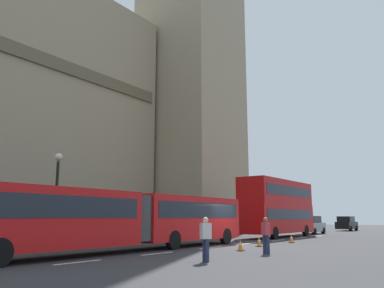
% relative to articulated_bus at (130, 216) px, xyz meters
% --- Properties ---
extents(ground_plane, '(160.00, 160.00, 0.00)m').
position_rel_articulated_bus_xyz_m(ground_plane, '(7.09, -1.99, -1.75)').
color(ground_plane, '#333335').
extents(lane_centre_marking, '(34.40, 0.16, 0.01)m').
position_rel_articulated_bus_xyz_m(lane_centre_marking, '(6.79, -1.99, -1.74)').
color(lane_centre_marking, silver).
rests_on(lane_centre_marking, ground_plane).
extents(articulated_bus, '(18.29, 2.54, 2.90)m').
position_rel_articulated_bus_xyz_m(articulated_bus, '(0.00, 0.00, 0.00)').
color(articulated_bus, red).
rests_on(articulated_bus, ground_plane).
extents(double_decker_bus, '(10.80, 2.54, 4.90)m').
position_rel_articulated_bus_xyz_m(double_decker_bus, '(18.48, 0.00, 0.96)').
color(double_decker_bus, '#B20F0F').
rests_on(double_decker_bus, ground_plane).
extents(sedan_lead, '(4.40, 1.86, 1.85)m').
position_rel_articulated_bus_xyz_m(sedan_lead, '(27.17, 0.20, -0.83)').
color(sedan_lead, gray).
rests_on(sedan_lead, ground_plane).
extents(sedan_trailing, '(4.40, 1.86, 1.85)m').
position_rel_articulated_bus_xyz_m(sedan_trailing, '(40.06, -0.05, -0.83)').
color(sedan_trailing, black).
rests_on(sedan_trailing, ground_plane).
extents(traffic_cone_west, '(0.36, 0.36, 0.58)m').
position_rel_articulated_bus_xyz_m(traffic_cone_west, '(3.60, -4.40, -1.46)').
color(traffic_cone_west, black).
rests_on(traffic_cone_west, ground_plane).
extents(traffic_cone_middle, '(0.36, 0.36, 0.58)m').
position_rel_articulated_bus_xyz_m(traffic_cone_middle, '(6.97, -3.78, -1.46)').
color(traffic_cone_middle, black).
rests_on(traffic_cone_middle, ground_plane).
extents(traffic_cone_east, '(0.36, 0.36, 0.58)m').
position_rel_articulated_bus_xyz_m(traffic_cone_east, '(11.45, -3.97, -1.46)').
color(traffic_cone_east, black).
rests_on(traffic_cone_east, ground_plane).
extents(street_lamp, '(0.44, 0.44, 5.27)m').
position_rel_articulated_bus_xyz_m(street_lamp, '(-1.23, 4.51, 1.31)').
color(street_lamp, black).
rests_on(street_lamp, ground_plane).
extents(pedestrian_near_cones, '(0.47, 0.39, 1.69)m').
position_rel_articulated_bus_xyz_m(pedestrian_near_cones, '(-1.78, -5.85, -0.83)').
color(pedestrian_near_cones, '#262D4C').
rests_on(pedestrian_near_cones, ground_plane).
extents(pedestrian_by_kerb, '(0.44, 0.36, 1.69)m').
position_rel_articulated_bus_xyz_m(pedestrian_by_kerb, '(2.72, -6.25, -0.83)').
color(pedestrian_by_kerb, '#262D4C').
rests_on(pedestrian_by_kerb, ground_plane).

